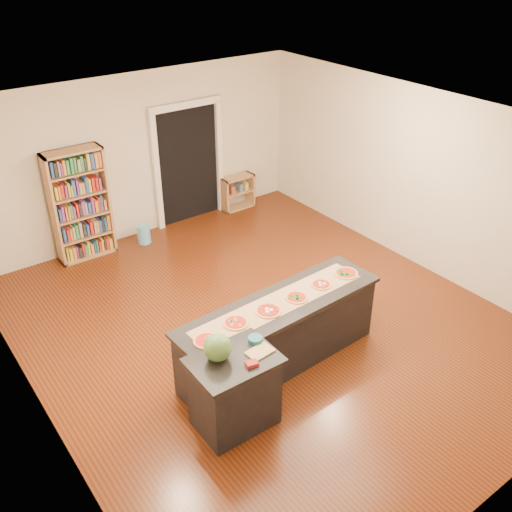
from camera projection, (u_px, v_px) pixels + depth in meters
room at (265, 235)px, 7.21m from camera, size 6.00×7.00×2.80m
doorway at (188, 157)px, 10.17m from camera, size 1.40×0.09×2.21m
kitchen_island at (280, 333)px, 7.00m from camera, size 2.74×0.74×0.90m
side_counter at (235, 391)px, 6.12m from camera, size 0.92×0.67×0.91m
bookshelf at (80, 205)px, 9.10m from camera, size 0.92×0.33×1.84m
low_shelf at (237, 192)px, 11.00m from camera, size 0.66×0.28×0.66m
waste_bin at (144, 234)px, 9.86m from camera, size 0.23×0.23×0.33m
kraft_paper at (280, 303)px, 6.78m from camera, size 2.39×0.52×0.00m
watermelon at (218, 348)px, 5.83m from camera, size 0.30×0.30×0.30m
cutting_board at (260, 352)px, 5.98m from camera, size 0.30×0.22×0.02m
package_red at (252, 364)px, 5.80m from camera, size 0.14×0.11×0.04m
package_teal at (255, 340)px, 6.13m from camera, size 0.16×0.16×0.06m
pizza_a at (206, 341)px, 6.15m from camera, size 0.29×0.29×0.02m
pizza_b at (236, 323)px, 6.42m from camera, size 0.30×0.30×0.02m
pizza_c at (268, 311)px, 6.62m from camera, size 0.31×0.31×0.02m
pizza_d at (296, 298)px, 6.86m from camera, size 0.26×0.26×0.02m
pizza_e at (321, 284)px, 7.11m from camera, size 0.26×0.26×0.02m
pizza_f at (346, 273)px, 7.34m from camera, size 0.31×0.31×0.02m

